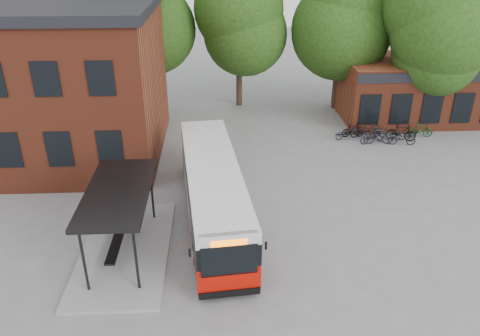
{
  "coord_description": "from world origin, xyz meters",
  "views": [
    {
      "loc": [
        -0.63,
        -16.67,
        11.54
      ],
      "look_at": [
        0.33,
        2.35,
        2.0
      ],
      "focal_mm": 35.0,
      "sensor_mm": 36.0,
      "label": 1
    }
  ],
  "objects_px": {
    "city_bus": "(213,193)",
    "bicycle_4": "(373,135)",
    "bicycle_3": "(379,136)",
    "bicycle_6": "(402,138)",
    "bicycle_7": "(420,130)",
    "bicycle_0": "(347,132)",
    "bicycle_1": "(352,130)",
    "bicycle_2": "(368,130)",
    "bicycle_5": "(401,132)",
    "bus_shelter": "(122,221)"
  },
  "relations": [
    {
      "from": "city_bus",
      "to": "bicycle_0",
      "type": "xyz_separation_m",
      "value": [
        8.34,
        8.85,
        -0.94
      ]
    },
    {
      "from": "city_bus",
      "to": "bicycle_6",
      "type": "bearing_deg",
      "value": 28.18
    },
    {
      "from": "bus_shelter",
      "to": "bicycle_2",
      "type": "relative_size",
      "value": 4.07
    },
    {
      "from": "bicycle_3",
      "to": "bicycle_6",
      "type": "xyz_separation_m",
      "value": [
        1.4,
        -0.2,
        -0.13
      ]
    },
    {
      "from": "bicycle_2",
      "to": "bicycle_3",
      "type": "relative_size",
      "value": 0.93
    },
    {
      "from": "city_bus",
      "to": "bicycle_2",
      "type": "distance_m",
      "value": 13.44
    },
    {
      "from": "city_bus",
      "to": "bicycle_4",
      "type": "height_order",
      "value": "city_bus"
    },
    {
      "from": "bus_shelter",
      "to": "bicycle_4",
      "type": "relative_size",
      "value": 3.75
    },
    {
      "from": "city_bus",
      "to": "bicycle_0",
      "type": "distance_m",
      "value": 12.19
    },
    {
      "from": "city_bus",
      "to": "bicycle_5",
      "type": "height_order",
      "value": "city_bus"
    },
    {
      "from": "bicycle_7",
      "to": "bicycle_4",
      "type": "bearing_deg",
      "value": 111.13
    },
    {
      "from": "bicycle_5",
      "to": "bicycle_7",
      "type": "xyz_separation_m",
      "value": [
        1.44,
        0.52,
        -0.08
      ]
    },
    {
      "from": "bicycle_3",
      "to": "city_bus",
      "type": "bearing_deg",
      "value": 130.88
    },
    {
      "from": "bicycle_1",
      "to": "bus_shelter",
      "type": "bearing_deg",
      "value": 120.2
    },
    {
      "from": "bicycle_7",
      "to": "bicycle_1",
      "type": "bearing_deg",
      "value": 94.23
    },
    {
      "from": "bicycle_7",
      "to": "bicycle_3",
      "type": "bearing_deg",
      "value": 116.03
    },
    {
      "from": "bicycle_6",
      "to": "bicycle_5",
      "type": "bearing_deg",
      "value": -6.93
    },
    {
      "from": "bus_shelter",
      "to": "bicycle_3",
      "type": "bearing_deg",
      "value": 36.81
    },
    {
      "from": "bus_shelter",
      "to": "bicycle_0",
      "type": "xyz_separation_m",
      "value": [
        11.93,
        11.09,
        -1.02
      ]
    },
    {
      "from": "bicycle_2",
      "to": "bicycle_3",
      "type": "bearing_deg",
      "value": -168.88
    },
    {
      "from": "city_bus",
      "to": "bicycle_5",
      "type": "xyz_separation_m",
      "value": [
        11.62,
        8.43,
        -0.83
      ]
    },
    {
      "from": "bicycle_0",
      "to": "bicycle_3",
      "type": "bearing_deg",
      "value": -136.36
    },
    {
      "from": "bicycle_2",
      "to": "bicycle_5",
      "type": "bearing_deg",
      "value": -112.99
    },
    {
      "from": "bicycle_6",
      "to": "bicycle_7",
      "type": "xyz_separation_m",
      "value": [
        1.6,
        1.18,
        0.03
      ]
    },
    {
      "from": "bicycle_6",
      "to": "bicycle_0",
      "type": "bearing_deg",
      "value": 77.55
    },
    {
      "from": "bicycle_3",
      "to": "bicycle_7",
      "type": "relative_size",
      "value": 1.21
    },
    {
      "from": "bicycle_1",
      "to": "bicycle_2",
      "type": "height_order",
      "value": "bicycle_2"
    },
    {
      "from": "bicycle_0",
      "to": "bicycle_2",
      "type": "xyz_separation_m",
      "value": [
        1.45,
        0.31,
        0.02
      ]
    },
    {
      "from": "bicycle_2",
      "to": "bicycle_0",
      "type": "bearing_deg",
      "value": 100.67
    },
    {
      "from": "bicycle_3",
      "to": "bicycle_5",
      "type": "relative_size",
      "value": 1.04
    },
    {
      "from": "city_bus",
      "to": "bicycle_0",
      "type": "height_order",
      "value": "city_bus"
    },
    {
      "from": "bus_shelter",
      "to": "bicycle_4",
      "type": "distance_m",
      "value": 16.97
    },
    {
      "from": "bicycle_4",
      "to": "bicycle_5",
      "type": "height_order",
      "value": "bicycle_5"
    },
    {
      "from": "bicycle_1",
      "to": "bicycle_7",
      "type": "distance_m",
      "value": 4.28
    },
    {
      "from": "bicycle_0",
      "to": "bicycle_4",
      "type": "relative_size",
      "value": 0.88
    },
    {
      "from": "bus_shelter",
      "to": "bicycle_1",
      "type": "distance_m",
      "value": 16.9
    },
    {
      "from": "bicycle_2",
      "to": "bicycle_6",
      "type": "xyz_separation_m",
      "value": [
        1.66,
        -1.39,
        -0.02
      ]
    },
    {
      "from": "bicycle_1",
      "to": "bicycle_3",
      "type": "bearing_deg",
      "value": -147.34
    },
    {
      "from": "bicycle_0",
      "to": "bicycle_5",
      "type": "distance_m",
      "value": 3.3
    },
    {
      "from": "city_bus",
      "to": "bicycle_6",
      "type": "xyz_separation_m",
      "value": [
        11.46,
        7.77,
        -0.94
      ]
    },
    {
      "from": "bicycle_6",
      "to": "bicycle_1",
      "type": "bearing_deg",
      "value": 68.1
    },
    {
      "from": "bicycle_0",
      "to": "bicycle_7",
      "type": "xyz_separation_m",
      "value": [
        4.72,
        0.11,
        0.03
      ]
    },
    {
      "from": "bicycle_4",
      "to": "bicycle_5",
      "type": "distance_m",
      "value": 1.87
    },
    {
      "from": "bicycle_1",
      "to": "bicycle_7",
      "type": "relative_size",
      "value": 0.96
    },
    {
      "from": "bicycle_5",
      "to": "bicycle_3",
      "type": "bearing_deg",
      "value": 124.92
    },
    {
      "from": "bicycle_1",
      "to": "bicycle_4",
      "type": "bearing_deg",
      "value": -149.47
    },
    {
      "from": "bicycle_6",
      "to": "bicycle_7",
      "type": "height_order",
      "value": "bicycle_7"
    },
    {
      "from": "city_bus",
      "to": "bicycle_6",
      "type": "distance_m",
      "value": 13.87
    },
    {
      "from": "bicycle_1",
      "to": "bicycle_4",
      "type": "xyz_separation_m",
      "value": [
        0.98,
        -1.05,
        0.05
      ]
    },
    {
      "from": "bicycle_3",
      "to": "bicycle_5",
      "type": "xyz_separation_m",
      "value": [
        1.56,
        0.46,
        -0.02
      ]
    }
  ]
}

